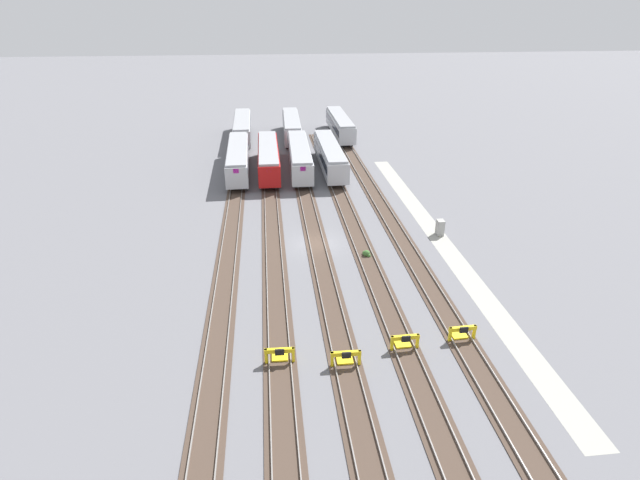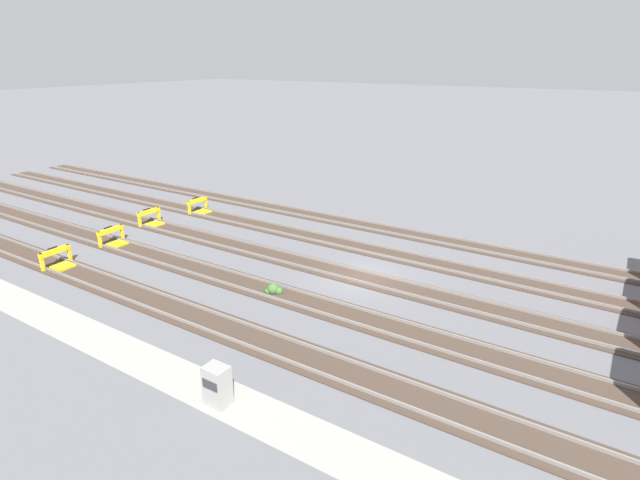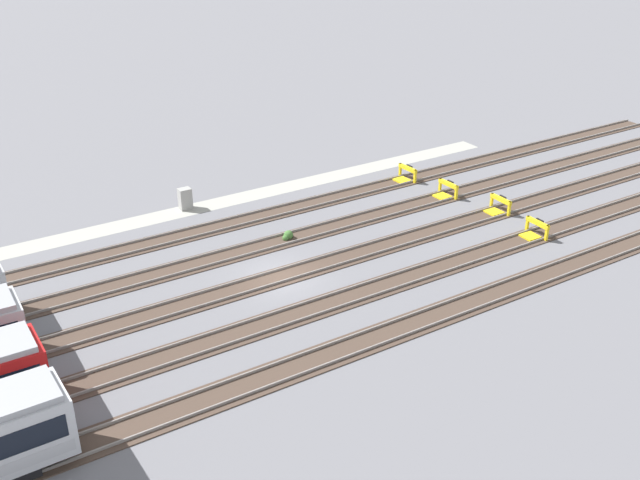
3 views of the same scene
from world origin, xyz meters
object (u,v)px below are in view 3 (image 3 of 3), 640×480
bumper_stop_far_inner_track (534,230)px  bumper_stop_nearest_track (405,175)px  electrical_cabinet (185,199)px  bumper_stop_near_inner_track (446,191)px  weed_clump (288,236)px  bumper_stop_middle_track (498,206)px

bumper_stop_far_inner_track → bumper_stop_nearest_track: bearing=-85.3°
electrical_cabinet → bumper_stop_near_inner_track: bearing=154.4°
electrical_cabinet → weed_clump: 9.27m
bumper_stop_middle_track → weed_clump: bumper_stop_middle_track is taller
bumper_stop_nearest_track → bumper_stop_near_inner_track: (-0.56, 4.28, 0.00)m
bumper_stop_middle_track → weed_clump: bearing=-16.1°
bumper_stop_middle_track → bumper_stop_nearest_track: bearing=-77.9°
bumper_stop_nearest_track → electrical_cabinet: size_ratio=1.26×
bumper_stop_near_inner_track → weed_clump: size_ratio=2.18×
bumper_stop_nearest_track → weed_clump: 13.94m
bumper_stop_middle_track → weed_clump: size_ratio=2.18×
bumper_stop_far_inner_track → electrical_cabinet: (18.23, -17.06, 0.29)m
bumper_stop_near_inner_track → weed_clump: bumper_stop_near_inner_track is taller
weed_clump → bumper_stop_near_inner_track: bearing=179.6°
bumper_stop_near_inner_track → electrical_cabinet: (17.74, -8.50, 0.29)m
bumper_stop_middle_track → electrical_cabinet: 22.91m
bumper_stop_near_inner_track → electrical_cabinet: electrical_cabinet is taller
bumper_stop_middle_track → electrical_cabinet: bearing=-33.9°
bumper_stop_near_inner_track → bumper_stop_far_inner_track: same height
bumper_stop_nearest_track → bumper_stop_middle_track: 8.76m
bumper_stop_nearest_track → bumper_stop_near_inner_track: bearing=97.4°
bumper_stop_near_inner_track → bumper_stop_middle_track: size_ratio=1.00×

